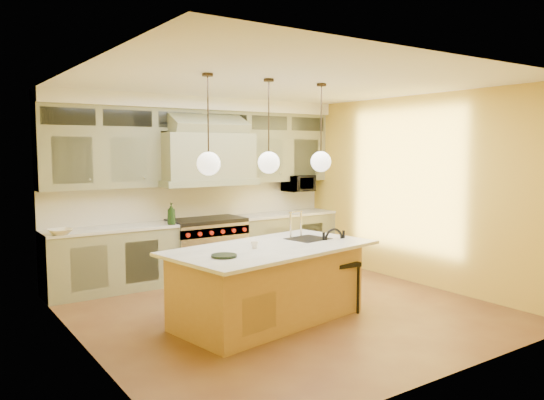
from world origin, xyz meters
TOP-DOWN VIEW (x-y plane):
  - floor at (0.00, 0.00)m, footprint 5.00×5.00m
  - ceiling at (0.00, 0.00)m, footprint 5.00×5.00m
  - wall_back at (0.00, 2.50)m, footprint 5.00×0.00m
  - wall_front at (0.00, -2.50)m, footprint 5.00×0.00m
  - wall_left at (-2.50, 0.00)m, footprint 0.00×5.00m
  - wall_right at (2.50, 0.00)m, footprint 0.00×5.00m
  - back_cabinetry at (0.00, 2.23)m, footprint 5.00×0.77m
  - range at (0.00, 2.14)m, footprint 1.20×0.74m
  - kitchen_island at (-0.39, -0.25)m, footprint 2.70×1.73m
  - counter_stool at (0.54, -0.47)m, footprint 0.40×0.40m
  - microwave at (1.95, 2.25)m, footprint 0.54×0.37m
  - oil_bottle_a at (-0.70, 1.92)m, footprint 0.14×0.14m
  - oil_bottle_b at (-0.70, 1.92)m, footprint 0.10×0.10m
  - fruit_bowl at (-2.30, 1.92)m, footprint 0.35×0.35m
  - cup at (-0.63, -0.30)m, footprint 0.10×0.10m
  - pendant_left at (-1.20, -0.25)m, footprint 0.26×0.26m
  - pendant_center at (-0.40, -0.25)m, footprint 0.26×0.26m
  - pendant_right at (0.40, -0.25)m, footprint 0.26×0.26m

SIDE VIEW (x-z plane):
  - floor at x=0.00m, z-range 0.00..0.00m
  - kitchen_island at x=-0.39m, z-range -0.20..1.15m
  - range at x=0.00m, z-range 0.01..0.97m
  - counter_stool at x=0.54m, z-range 0.07..1.13m
  - cup at x=-0.63m, z-range 0.92..1.01m
  - fruit_bowl at x=-2.30m, z-range 0.94..1.02m
  - oil_bottle_b at x=-0.70m, z-range 0.94..1.13m
  - oil_bottle_a at x=-0.70m, z-range 0.94..1.27m
  - back_cabinetry at x=0.00m, z-range -0.02..2.88m
  - microwave at x=1.95m, z-range 1.30..1.60m
  - wall_back at x=0.00m, z-range -1.05..3.95m
  - wall_front at x=0.00m, z-range -1.05..3.95m
  - wall_left at x=-2.50m, z-range -1.05..3.95m
  - wall_right at x=2.50m, z-range -1.05..3.95m
  - pendant_left at x=-1.20m, z-range 1.39..2.50m
  - pendant_center at x=-0.40m, z-range 1.39..2.50m
  - pendant_right at x=0.40m, z-range 1.39..2.50m
  - ceiling at x=0.00m, z-range 2.90..2.90m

